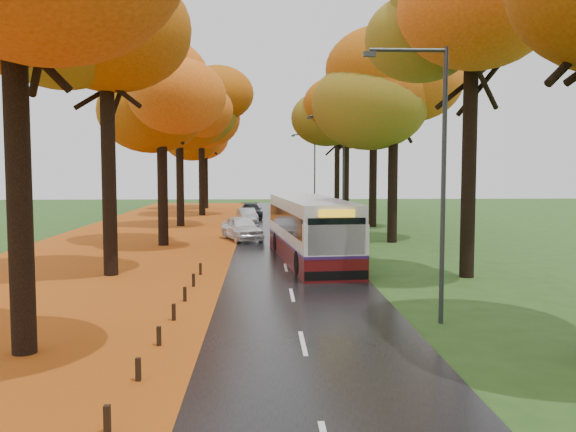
{
  "coord_description": "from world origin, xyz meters",
  "views": [
    {
      "loc": [
        -1.02,
        -9.42,
        4.56
      ],
      "look_at": [
        0.0,
        15.43,
        2.6
      ],
      "focal_mm": 38.0,
      "sensor_mm": 36.0,
      "label": 1
    }
  ],
  "objects": [
    {
      "name": "car_white",
      "position": [
        -2.35,
        28.73,
        0.8
      ],
      "size": [
        3.16,
        4.79,
        1.52
      ],
      "primitive_type": "imported",
      "rotation": [
        0.0,
        0.0,
        0.34
      ],
      "color": "white",
      "rests_on": "road"
    },
    {
      "name": "car_silver",
      "position": [
        -2.35,
        40.61,
        0.65
      ],
      "size": [
        1.97,
        3.9,
        1.23
      ],
      "primitive_type": "imported",
      "rotation": [
        0.0,
        0.0,
        0.19
      ],
      "color": "#A2A5AA",
      "rests_on": "road"
    },
    {
      "name": "car_dark",
      "position": [
        -2.12,
        45.42,
        0.71
      ],
      "size": [
        2.29,
        4.77,
        1.34
      ],
      "primitive_type": "imported",
      "rotation": [
        0.0,
        0.0,
        0.09
      ],
      "color": "black",
      "rests_on": "road"
    },
    {
      "name": "bollard_row",
      "position": [
        -3.7,
        4.7,
        0.26
      ],
      "size": [
        0.11,
        23.51,
        0.52
      ],
      "color": "black",
      "rests_on": "ground"
    },
    {
      "name": "streetlamp_near",
      "position": [
        3.95,
        8.0,
        4.71
      ],
      "size": [
        2.45,
        0.18,
        8.0
      ],
      "color": "#333538",
      "rests_on": "ground"
    },
    {
      "name": "streetlamp_mid",
      "position": [
        3.95,
        30.0,
        4.71
      ],
      "size": [
        2.45,
        0.18,
        8.0
      ],
      "color": "#333538",
      "rests_on": "ground"
    },
    {
      "name": "trees_left",
      "position": [
        -7.18,
        27.06,
        9.53
      ],
      "size": [
        9.2,
        74.0,
        13.88
      ],
      "color": "black",
      "rests_on": "ground"
    },
    {
      "name": "bus",
      "position": [
        1.27,
        19.92,
        1.64
      ],
      "size": [
        3.83,
        11.78,
        3.05
      ],
      "rotation": [
        0.0,
        0.0,
        0.1
      ],
      "color": "#4E0C0C",
      "rests_on": "road"
    },
    {
      "name": "leaf_verge",
      "position": [
        -9.0,
        25.0,
        0.01
      ],
      "size": [
        12.0,
        90.0,
        0.02
      ],
      "primitive_type": "cube",
      "color": "#924F0D",
      "rests_on": "ground"
    },
    {
      "name": "streetlamp_far",
      "position": [
        3.95,
        52.0,
        4.71
      ],
      "size": [
        2.45,
        0.18,
        8.0
      ],
      "color": "#333538",
      "rests_on": "ground"
    },
    {
      "name": "trees_right",
      "position": [
        7.19,
        26.91,
        9.69
      ],
      "size": [
        9.3,
        74.2,
        13.96
      ],
      "color": "black",
      "rests_on": "ground"
    },
    {
      "name": "leaf_drift",
      "position": [
        -3.05,
        25.0,
        0.04
      ],
      "size": [
        0.9,
        90.0,
        0.01
      ],
      "primitive_type": "cube",
      "color": "#B34012",
      "rests_on": "road"
    },
    {
      "name": "road",
      "position": [
        0.0,
        25.0,
        0.02
      ],
      "size": [
        6.5,
        90.0,
        0.04
      ],
      "primitive_type": "cube",
      "color": "black",
      "rests_on": "ground"
    },
    {
      "name": "centre_line",
      "position": [
        0.0,
        25.0,
        0.04
      ],
      "size": [
        0.12,
        90.0,
        0.01
      ],
      "primitive_type": "cube",
      "color": "silver",
      "rests_on": "road"
    }
  ]
}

